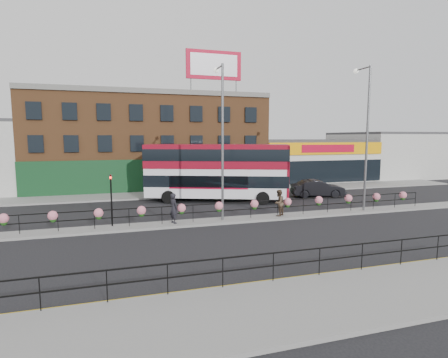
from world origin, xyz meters
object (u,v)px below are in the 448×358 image
object	(u,v)px
double_decker_bus	(217,166)
lamp_column_west	(221,129)
pedestrian_a	(174,208)
car	(318,188)
pedestrian_b	(279,203)
lamp_column_east	(365,126)

from	to	relation	value
double_decker_bus	lamp_column_west	bearing A→B (deg)	-103.45
double_decker_bus	lamp_column_west	xyz separation A→B (m)	(-1.72, -7.20, 3.08)
double_decker_bus	pedestrian_a	xyz separation A→B (m)	(-4.96, -7.43, -1.95)
double_decker_bus	car	distance (m)	9.93
car	pedestrian_b	size ratio (longest dim) A/B	2.81
car	pedestrian_a	xyz separation A→B (m)	(-14.62, -6.77, 0.30)
double_decker_bus	pedestrian_b	bearing A→B (deg)	-72.57
pedestrian_a	lamp_column_west	distance (m)	5.99
lamp_column_east	pedestrian_b	bearing A→B (deg)	-178.99
double_decker_bus	lamp_column_east	distance (m)	12.32
car	lamp_column_west	bearing A→B (deg)	133.37
car	pedestrian_b	distance (m)	10.00
pedestrian_a	lamp_column_east	world-z (taller)	lamp_column_east
pedestrian_b	lamp_column_east	xyz separation A→B (m)	(6.94, 0.12, 5.38)
lamp_column_west	pedestrian_a	bearing A→B (deg)	-175.99
car	lamp_column_east	size ratio (longest dim) A/B	0.49
pedestrian_a	lamp_column_east	xyz separation A→B (m)	(14.25, 0.07, 5.33)
double_decker_bus	lamp_column_east	xyz separation A→B (m)	(9.28, -7.36, 3.38)
pedestrian_a	double_decker_bus	bearing A→B (deg)	-57.28
pedestrian_a	lamp_column_west	size ratio (longest dim) A/B	0.19
pedestrian_b	double_decker_bus	bearing A→B (deg)	-109.46
double_decker_bus	lamp_column_west	size ratio (longest dim) A/B	1.24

